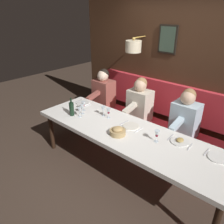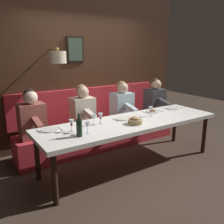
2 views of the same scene
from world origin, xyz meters
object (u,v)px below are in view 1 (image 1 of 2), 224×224
Objects in this scene: diner_far at (103,90)px; wine_glass_1 at (103,109)px; wine_glass_3 at (157,134)px; wine_bottle at (72,109)px; wine_glass_2 at (82,107)px; wine_glass_0 at (109,111)px; wine_glass_5 at (83,104)px; diner_near at (185,115)px; dining_table at (127,135)px; wine_glass_4 at (79,110)px; bread_bowl at (118,131)px; diner_middle at (140,101)px.

wine_glass_1 is at bearing -136.87° from diner_far.
wine_bottle is at bearing 99.21° from wine_glass_3.
wine_glass_3 is at bearing -94.91° from wine_glass_1.
wine_glass_0 is at bearing -67.51° from wine_glass_2.
diner_far is 4.82× the size of wine_glass_5.
diner_far is 1.02m from wine_glass_1.
wine_bottle reaches higher than wine_glass_3.
diner_near is 4.82× the size of wine_glass_2.
wine_glass_4 is at bearing 99.51° from dining_table.
diner_far is at bearing 23.62° from wine_glass_4.
wine_glass_5 is at bearing 76.85° from bread_bowl.
wine_glass_0 is (-0.74, 0.93, 0.04)m from diner_near.
wine_glass_2 and wine_glass_3 have the same top height.
wine_glass_1 is (-0.75, 1.04, 0.04)m from diner_near.
dining_table is 18.24× the size of wine_glass_1.
bread_bowl is at bearing -90.89° from wine_glass_4.
diner_far is 3.60× the size of bread_bowl.
bread_bowl is (-0.01, -0.80, -0.07)m from wine_glass_4.
wine_glass_2 is at bearing -30.08° from wine_bottle.
wine_glass_3 is (0.05, -0.44, 0.17)m from dining_table.
wine_glass_4 is at bearing 137.44° from wine_glass_1.
wine_glass_5 is 0.55× the size of wine_bottle.
bread_bowl is at bearing -123.99° from wine_glass_0.
bread_bowl reaches higher than dining_table.
dining_table is at bearing -102.89° from wine_glass_1.
bread_bowl is (-1.04, -1.24, -0.03)m from diner_far.
wine_glass_2 is 0.86m from bread_bowl.
diner_middle is 2.64× the size of wine_bottle.
wine_bottle is at bearing 91.95° from bread_bowl.
bread_bowl is at bearing -103.15° from wine_glass_5.
diner_near is at bearing -90.00° from diner_far.
diner_near is at bearing -54.39° from wine_glass_1.
wine_glass_5 is at bearing 144.92° from diner_middle.
diner_near is at bearing -0.77° from wine_glass_3.
diner_middle is 1.19m from wine_glass_3.
wine_glass_1 is 1.04m from wine_glass_3.
wine_glass_3 is 1.42m from wine_glass_5.
wine_glass_1 is 1.00× the size of wine_glass_4.
wine_glass_5 is (-0.82, 0.57, 0.04)m from diner_middle.
wine_glass_0 is 0.11m from wine_glass_1.
wine_glass_4 is (-0.14, 0.84, 0.18)m from dining_table.
wine_glass_2 is at bearing 93.52° from wine_glass_3.
diner_middle is at bearing -23.23° from wine_glass_4.
wine_glass_5 is 0.25m from wine_bottle.
wine_glass_4 is 0.25m from wine_glass_5.
bread_bowl is at bearing -97.83° from wine_glass_2.
diner_far is at bearing 50.22° from bread_bowl.
wine_bottle reaches higher than bread_bowl.
diner_middle is 4.82× the size of wine_glass_4.
wine_glass_5 is at bearing 100.24° from wine_glass_1.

